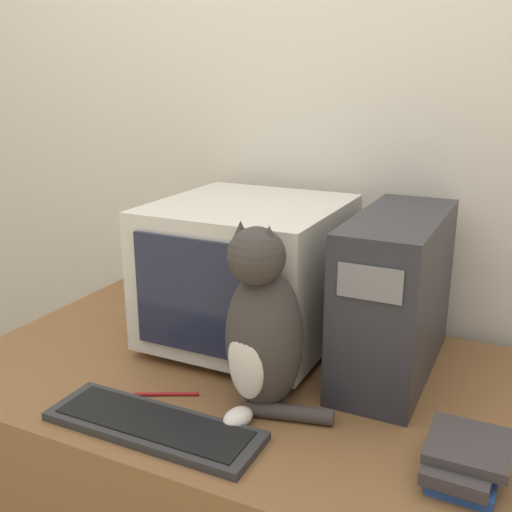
% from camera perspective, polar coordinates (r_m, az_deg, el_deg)
% --- Properties ---
extents(wall_back, '(7.00, 0.05, 2.50)m').
position_cam_1_polar(wall_back, '(1.78, 5.62, 11.62)').
color(wall_back, beige).
rests_on(wall_back, ground_plane).
extents(desk, '(1.37, 0.85, 0.72)m').
position_cam_1_polar(desk, '(1.69, -1.55, -21.57)').
color(desk, brown).
rests_on(desk, ground_plane).
extents(crt_monitor, '(0.46, 0.48, 0.38)m').
position_cam_1_polar(crt_monitor, '(1.57, -0.70, -1.50)').
color(crt_monitor, beige).
rests_on(crt_monitor, desk).
extents(computer_tower, '(0.19, 0.48, 0.39)m').
position_cam_1_polar(computer_tower, '(1.45, 13.09, -3.67)').
color(computer_tower, '#28282D').
rests_on(computer_tower, desk).
extents(keyboard, '(0.46, 0.15, 0.02)m').
position_cam_1_polar(keyboard, '(1.28, -9.76, -15.62)').
color(keyboard, '#2D2D2D').
rests_on(keyboard, desk).
extents(cat, '(0.26, 0.23, 0.42)m').
position_cam_1_polar(cat, '(1.26, 0.60, -7.11)').
color(cat, '#38332D').
rests_on(cat, desk).
extents(book_stack, '(0.14, 0.20, 0.07)m').
position_cam_1_polar(book_stack, '(1.20, 19.32, -17.67)').
color(book_stack, '#234793').
rests_on(book_stack, desk).
extents(pen, '(0.13, 0.07, 0.01)m').
position_cam_1_polar(pen, '(1.40, -8.51, -12.87)').
color(pen, maroon).
rests_on(pen, desk).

